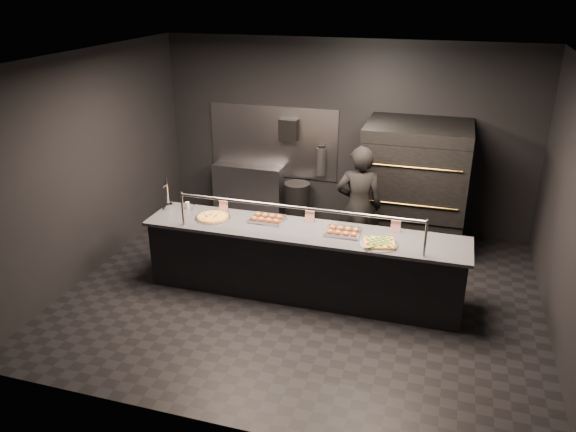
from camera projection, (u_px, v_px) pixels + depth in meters
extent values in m
plane|color=black|center=(303.00, 293.00, 7.39)|extent=(6.00, 6.00, 0.00)
plane|color=black|center=(305.00, 59.00, 6.21)|extent=(6.00, 6.00, 0.00)
cube|color=black|center=(344.00, 135.00, 9.01)|extent=(6.00, 0.04, 3.00)
cube|color=black|center=(224.00, 287.00, 4.60)|extent=(6.00, 0.04, 3.00)
cube|color=black|center=(90.00, 165.00, 7.59)|extent=(0.04, 5.00, 3.00)
cube|color=black|center=(574.00, 214.00, 6.01)|extent=(0.04, 5.00, 3.00)
cube|color=#99999E|center=(273.00, 142.00, 9.38)|extent=(2.20, 0.02, 1.20)
cube|color=black|center=(303.00, 264.00, 7.22)|extent=(4.00, 0.70, 0.88)
cube|color=#3A3A40|center=(303.00, 231.00, 7.04)|extent=(4.10, 0.78, 0.04)
cylinder|color=#99999E|center=(183.00, 209.00, 7.07)|extent=(0.03, 0.03, 0.45)
cylinder|color=#99999E|center=(426.00, 238.00, 6.28)|extent=(0.03, 0.03, 0.45)
cylinder|color=#99999E|center=(297.00, 207.00, 6.60)|extent=(3.00, 0.04, 0.04)
cube|color=black|center=(410.00, 227.00, 8.63)|extent=(1.50, 1.15, 0.60)
cube|color=black|center=(414.00, 190.00, 8.40)|extent=(1.50, 1.20, 0.55)
cube|color=black|center=(417.00, 155.00, 8.18)|extent=(1.50, 1.20, 0.55)
cube|color=black|center=(419.00, 130.00, 8.04)|extent=(1.50, 1.20, 0.18)
cylinder|color=gold|center=(410.00, 205.00, 7.85)|extent=(1.30, 0.02, 0.02)
cylinder|color=gold|center=(413.00, 167.00, 7.63)|extent=(1.30, 0.02, 0.02)
cube|color=#99999E|center=(249.00, 190.00, 9.68)|extent=(1.20, 0.35, 0.90)
cube|color=black|center=(289.00, 130.00, 9.13)|extent=(0.30, 0.20, 0.35)
cylinder|color=#B2B2B7|center=(321.00, 162.00, 9.19)|extent=(0.14, 0.14, 0.45)
cube|color=black|center=(321.00, 147.00, 9.09)|extent=(0.10, 0.06, 0.06)
cylinder|color=silver|center=(168.00, 206.00, 7.66)|extent=(0.13, 0.13, 0.07)
cylinder|color=silver|center=(167.00, 195.00, 7.59)|extent=(0.05, 0.05, 0.33)
cylinder|color=silver|center=(164.00, 187.00, 7.47)|extent=(0.02, 0.09, 0.02)
cone|color=black|center=(166.00, 179.00, 7.50)|extent=(0.05, 0.05, 0.13)
cylinder|color=silver|center=(213.00, 218.00, 7.37)|extent=(0.47, 0.47, 0.01)
cylinder|color=gold|center=(213.00, 217.00, 7.36)|extent=(0.41, 0.41, 0.02)
cylinder|color=gold|center=(213.00, 216.00, 7.36)|extent=(0.36, 0.36, 0.01)
cube|color=silver|center=(267.00, 220.00, 7.30)|extent=(0.46, 0.36, 0.02)
ellipsoid|color=orange|center=(254.00, 218.00, 7.26)|extent=(0.08, 0.08, 0.05)
ellipsoid|color=orange|center=(258.00, 214.00, 7.39)|extent=(0.08, 0.08, 0.05)
ellipsoid|color=orange|center=(261.00, 219.00, 7.24)|extent=(0.08, 0.08, 0.05)
ellipsoid|color=orange|center=(265.00, 215.00, 7.36)|extent=(0.08, 0.08, 0.05)
ellipsoid|color=orange|center=(269.00, 220.00, 7.21)|extent=(0.08, 0.08, 0.05)
ellipsoid|color=orange|center=(272.00, 216.00, 7.34)|extent=(0.08, 0.08, 0.05)
ellipsoid|color=orange|center=(276.00, 221.00, 7.18)|extent=(0.08, 0.08, 0.05)
ellipsoid|color=orange|center=(279.00, 217.00, 7.31)|extent=(0.08, 0.08, 0.05)
cube|color=silver|center=(343.00, 233.00, 6.92)|extent=(0.44, 0.33, 0.02)
ellipsoid|color=orange|center=(330.00, 231.00, 6.89)|extent=(0.08, 0.08, 0.05)
ellipsoid|color=orange|center=(333.00, 227.00, 7.01)|extent=(0.08, 0.08, 0.05)
ellipsoid|color=orange|center=(338.00, 232.00, 6.86)|extent=(0.08, 0.08, 0.05)
ellipsoid|color=orange|center=(340.00, 228.00, 6.99)|extent=(0.08, 0.08, 0.05)
ellipsoid|color=orange|center=(346.00, 233.00, 6.84)|extent=(0.08, 0.08, 0.05)
ellipsoid|color=orange|center=(348.00, 229.00, 6.96)|extent=(0.08, 0.08, 0.05)
ellipsoid|color=orange|center=(354.00, 234.00, 6.81)|extent=(0.08, 0.08, 0.05)
ellipsoid|color=orange|center=(356.00, 230.00, 6.93)|extent=(0.08, 0.08, 0.05)
cylinder|color=silver|center=(379.00, 244.00, 6.64)|extent=(0.46, 0.46, 0.01)
cube|color=gold|center=(379.00, 243.00, 6.63)|extent=(0.43, 0.40, 0.02)
cube|color=gold|center=(379.00, 242.00, 6.63)|extent=(0.41, 0.38, 0.01)
cube|color=green|center=(379.00, 241.00, 6.63)|extent=(0.39, 0.36, 0.01)
cylinder|color=silver|center=(187.00, 205.00, 7.65)|extent=(0.06, 0.06, 0.10)
cylinder|color=silver|center=(194.00, 207.00, 7.63)|extent=(0.04, 0.04, 0.08)
cube|color=white|center=(224.00, 206.00, 7.56)|extent=(0.12, 0.04, 0.15)
cube|color=white|center=(310.00, 216.00, 7.25)|extent=(0.12, 0.04, 0.15)
cube|color=white|center=(396.00, 226.00, 6.96)|extent=(0.12, 0.04, 0.15)
cylinder|color=black|center=(297.00, 203.00, 9.38)|extent=(0.42, 0.42, 0.70)
imported|color=black|center=(358.00, 207.00, 7.83)|extent=(0.71, 0.54, 1.76)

